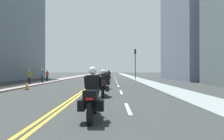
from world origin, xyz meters
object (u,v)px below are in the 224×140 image
(motorcycle_6, at_px, (109,75))
(motorcycle_3, at_px, (106,78))
(traffic_cone_0, at_px, (28,85))
(pedestrian_2, at_px, (48,76))
(pedestrian_0, at_px, (30,77))
(pedestrian_1, at_px, (43,76))
(motorcycle_2, at_px, (106,81))
(motorcycle_4, at_px, (108,77))
(motorcycle_5, at_px, (109,76))
(motorcycle_1, at_px, (103,85))
(traffic_light_far, at_px, (136,59))
(motorcycle_0, at_px, (93,98))

(motorcycle_6, bearing_deg, motorcycle_3, -87.59)
(traffic_cone_0, bearing_deg, pedestrian_2, 100.65)
(pedestrian_0, relative_size, pedestrian_1, 0.93)
(motorcycle_2, height_order, motorcycle_4, same)
(pedestrian_1, bearing_deg, pedestrian_2, 172.21)
(motorcycle_3, height_order, motorcycle_5, motorcycle_5)
(motorcycle_5, xyz_separation_m, motorcycle_6, (-0.17, 5.10, 0.00))
(motorcycle_1, height_order, traffic_light_far, traffic_light_far)
(motorcycle_0, distance_m, pedestrian_0, 17.93)
(motorcycle_1, bearing_deg, motorcycle_2, 89.89)
(motorcycle_2, xyz_separation_m, pedestrian_1, (-8.01, 7.17, 0.25))
(motorcycle_0, xyz_separation_m, pedestrian_2, (-8.42, 21.21, 0.16))
(motorcycle_6, bearing_deg, pedestrian_2, -128.16)
(motorcycle_6, distance_m, traffic_light_far, 7.11)
(motorcycle_5, bearing_deg, pedestrian_2, -148.39)
(motorcycle_0, bearing_deg, pedestrian_1, 114.23)
(traffic_light_far, relative_size, pedestrian_2, 3.15)
(motorcycle_4, distance_m, traffic_cone_0, 12.90)
(traffic_light_far, bearing_deg, motorcycle_0, -99.64)
(motorcycle_2, xyz_separation_m, motorcycle_5, (0.07, 15.00, -0.01))
(motorcycle_4, xyz_separation_m, motorcycle_5, (0.15, 4.81, -0.02))
(motorcycle_6, relative_size, pedestrian_0, 1.37)
(motorcycle_5, xyz_separation_m, pedestrian_1, (-8.08, -7.82, 0.27))
(motorcycle_3, distance_m, pedestrian_0, 8.50)
(motorcycle_1, relative_size, motorcycle_2, 0.98)
(motorcycle_2, xyz_separation_m, traffic_light_far, (4.42, 15.40, 2.85))
(motorcycle_5, bearing_deg, pedestrian_0, -127.55)
(motorcycle_3, height_order, traffic_light_far, traffic_light_far)
(motorcycle_4, xyz_separation_m, pedestrian_1, (-7.93, -3.01, 0.25))
(motorcycle_1, xyz_separation_m, traffic_light_far, (4.39, 20.50, 2.86))
(motorcycle_4, height_order, motorcycle_5, motorcycle_5)
(motorcycle_2, distance_m, pedestrian_0, 9.95)
(motorcycle_2, xyz_separation_m, motorcycle_4, (-0.09, 10.18, 0.00))
(motorcycle_4, relative_size, pedestrian_1, 1.22)
(traffic_light_far, relative_size, pedestrian_1, 2.88)
(traffic_cone_0, height_order, pedestrian_2, pedestrian_2)
(traffic_cone_0, relative_size, pedestrian_0, 0.45)
(traffic_light_far, bearing_deg, motorcycle_1, -102.08)
(motorcycle_3, xyz_separation_m, traffic_light_far, (4.57, 10.09, 2.85))
(pedestrian_1, bearing_deg, pedestrian_0, -31.48)
(pedestrian_0, distance_m, pedestrian_1, 2.34)
(motorcycle_0, distance_m, pedestrian_1, 19.67)
(motorcycle_0, height_order, pedestrian_0, motorcycle_0)
(motorcycle_0, distance_m, motorcycle_3, 16.11)
(motorcycle_5, bearing_deg, traffic_cone_0, -108.22)
(traffic_light_far, xyz_separation_m, pedestrian_1, (-12.43, -8.23, -2.60))
(motorcycle_3, distance_m, traffic_light_far, 11.44)
(motorcycle_1, distance_m, pedestrian_1, 14.67)
(motorcycle_3, bearing_deg, pedestrian_1, 163.26)
(motorcycle_0, xyz_separation_m, motorcycle_1, (0.06, 5.70, -0.02))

